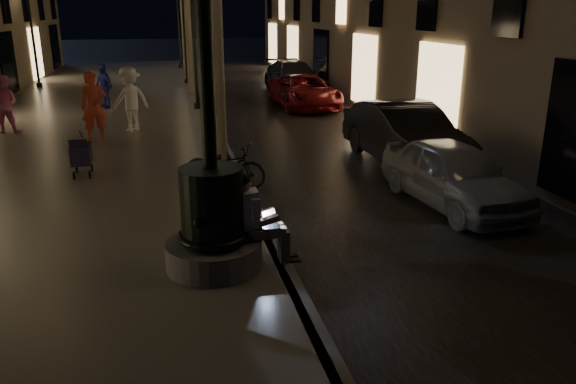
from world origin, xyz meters
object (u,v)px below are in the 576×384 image
object	(u,v)px
pedestrian_pink	(4,104)
pedestrian_white	(130,99)
car_rear	(293,77)
lamp_curb_c	(184,21)
lamp_curb_a	(215,34)
car_second	(405,134)
car_third	(304,92)
car_front	(453,174)
lamp_left_c	(31,22)
stroller	(81,154)
seated_man_laptop	(255,217)
fountain_lamppost	(212,201)
pedestrian_blue	(104,86)
lamp_curb_d	(178,19)
bicycle	(225,166)
pedestrian_red	(94,107)
lamp_curb_b	(194,25)

from	to	relation	value
pedestrian_pink	pedestrian_white	bearing A→B (deg)	-178.27
car_rear	lamp_curb_c	bearing A→B (deg)	145.30
lamp_curb_a	car_second	bearing A→B (deg)	-5.73
car_second	car_third	size ratio (longest dim) A/B	1.00
lamp_curb_c	car_front	xyz separation A→B (m)	(4.30, -19.74, -2.58)
lamp_left_c	stroller	xyz separation A→B (m)	(3.95, -16.64, -2.53)
seated_man_laptop	lamp_curb_c	xyz separation A→B (m)	(0.09, 22.00, 2.31)
lamp_curb_a	car_second	distance (m)	5.31
car_rear	lamp_left_c	bearing A→B (deg)	163.13
car_third	car_front	bearing A→B (deg)	-92.07
fountain_lamppost	stroller	world-z (taller)	fountain_lamppost
seated_man_laptop	lamp_left_c	distance (m)	23.21
car_second	pedestrian_blue	world-z (taller)	pedestrian_blue
stroller	pedestrian_pink	xyz separation A→B (m)	(-2.82, 5.45, 0.38)
lamp_curb_d	car_front	size ratio (longest dim) A/B	1.25
seated_man_laptop	car_third	distance (m)	15.09
seated_man_laptop	car_front	distance (m)	4.94
car_rear	lamp_curb_d	bearing A→B (deg)	111.29
car_third	lamp_curb_c	bearing A→B (deg)	117.55
lamp_curb_d	pedestrian_pink	world-z (taller)	lamp_curb_d
fountain_lamppost	bicycle	bearing A→B (deg)	81.12
pedestrian_red	pedestrian_white	xyz separation A→B (m)	(0.93, 1.28, -0.01)
car_second	car_rear	xyz separation A→B (m)	(0.19, 13.40, -0.04)
pedestrian_white	lamp_curb_a	bearing A→B (deg)	85.30
car_second	pedestrian_pink	distance (m)	11.89
lamp_curb_c	pedestrian_blue	distance (m)	8.19
seated_man_laptop	pedestrian_white	xyz separation A→B (m)	(-2.17, 10.31, 0.25)
fountain_lamppost	bicycle	distance (m)	3.92
car_third	car_rear	distance (m)	4.53
lamp_curb_a	lamp_curb_b	xyz separation A→B (m)	(0.00, 8.00, 0.00)
lamp_curb_d	pedestrian_red	world-z (taller)	lamp_curb_d
pedestrian_red	pedestrian_pink	bearing A→B (deg)	132.29
lamp_curb_c	pedestrian_blue	bearing A→B (deg)	-115.72
car_second	pedestrian_white	xyz separation A→B (m)	(-6.94, 4.78, 0.41)
pedestrian_red	bicycle	size ratio (longest dim) A/B	1.11
lamp_curb_d	car_third	distance (m)	16.35
seated_man_laptop	bicycle	distance (m)	3.85
stroller	car_front	xyz separation A→B (m)	(7.45, -3.10, -0.05)
pedestrian_pink	pedestrian_white	xyz separation A→B (m)	(3.70, -0.50, 0.10)
pedestrian_white	lamp_curb_b	bearing A→B (deg)	-153.86
car_second	bicycle	world-z (taller)	car_second
lamp_curb_b	car_third	xyz separation A→B (m)	(4.30, 0.44, -2.59)
seated_man_laptop	pedestrian_red	size ratio (longest dim) A/B	0.71
fountain_lamppost	car_second	xyz separation A→B (m)	(5.38, 5.53, -0.44)
lamp_curb_a	pedestrian_blue	distance (m)	9.79
lamp_curb_d	stroller	bearing A→B (deg)	-97.28
car_second	car_third	distance (m)	8.92
car_front	car_third	xyz separation A→B (m)	(0.00, 12.17, -0.01)
lamp_curb_c	car_third	bearing A→B (deg)	-60.37
pedestrian_blue	pedestrian_pink	bearing A→B (deg)	-68.89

